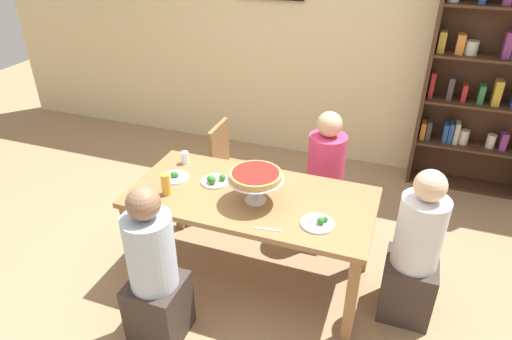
% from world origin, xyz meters
% --- Properties ---
extents(ground_plane, '(12.00, 12.00, 0.00)m').
position_xyz_m(ground_plane, '(0.00, 0.00, 0.00)').
color(ground_plane, '#9E7A56').
extents(rear_partition, '(8.00, 0.12, 2.80)m').
position_xyz_m(rear_partition, '(0.00, 2.20, 1.40)').
color(rear_partition, beige).
rests_on(rear_partition, ground_plane).
extents(dining_table, '(1.72, 0.83, 0.74)m').
position_xyz_m(dining_table, '(0.00, 0.00, 0.65)').
color(dining_table, olive).
rests_on(dining_table, ground_plane).
extents(bookshelf, '(1.10, 0.30, 2.21)m').
position_xyz_m(bookshelf, '(1.58, 2.02, 1.12)').
color(bookshelf, '#422819').
rests_on(bookshelf, ground_plane).
extents(diner_far_right, '(0.34, 0.34, 1.15)m').
position_xyz_m(diner_far_right, '(0.39, 0.69, 0.49)').
color(diner_far_right, '#382D28').
rests_on(diner_far_right, ground_plane).
extents(diner_near_left, '(0.34, 0.34, 1.15)m').
position_xyz_m(diner_near_left, '(-0.38, -0.73, 0.49)').
color(diner_near_left, '#382D28').
rests_on(diner_near_left, ground_plane).
extents(diner_head_east, '(0.34, 0.34, 1.15)m').
position_xyz_m(diner_head_east, '(1.14, 0.02, 0.49)').
color(diner_head_east, '#382D28').
rests_on(diner_head_east, ground_plane).
extents(chair_far_left, '(0.40, 0.40, 0.87)m').
position_xyz_m(chair_far_left, '(-0.47, 0.75, 0.49)').
color(chair_far_left, olive).
rests_on(chair_far_left, ground_plane).
extents(deep_dish_pizza_stand, '(0.38, 0.38, 0.23)m').
position_xyz_m(deep_dish_pizza_stand, '(0.05, -0.06, 0.93)').
color(deep_dish_pizza_stand, silver).
rests_on(deep_dish_pizza_stand, dining_table).
extents(salad_plate_near_diner, '(0.21, 0.21, 0.07)m').
position_xyz_m(salad_plate_near_diner, '(-0.31, 0.06, 0.76)').
color(salad_plate_near_diner, white).
rests_on(salad_plate_near_diner, dining_table).
extents(salad_plate_far_diner, '(0.20, 0.20, 0.06)m').
position_xyz_m(salad_plate_far_diner, '(-0.61, 0.02, 0.75)').
color(salad_plate_far_diner, white).
rests_on(salad_plate_far_diner, dining_table).
extents(salad_plate_spare, '(0.22, 0.22, 0.06)m').
position_xyz_m(salad_plate_spare, '(0.52, -0.17, 0.75)').
color(salad_plate_spare, white).
rests_on(salad_plate_spare, dining_table).
extents(beer_glass_amber_tall, '(0.07, 0.07, 0.16)m').
position_xyz_m(beer_glass_amber_tall, '(-0.57, -0.19, 0.82)').
color(beer_glass_amber_tall, gold).
rests_on(beer_glass_amber_tall, dining_table).
extents(water_glass_clear_near, '(0.06, 0.06, 0.10)m').
position_xyz_m(water_glass_clear_near, '(-0.65, 0.26, 0.79)').
color(water_glass_clear_near, white).
rests_on(water_glass_clear_near, dining_table).
extents(cutlery_fork_near, '(0.18, 0.05, 0.00)m').
position_xyz_m(cutlery_fork_near, '(-0.70, -0.30, 0.74)').
color(cutlery_fork_near, silver).
rests_on(cutlery_fork_near, dining_table).
extents(cutlery_knife_near, '(0.18, 0.04, 0.00)m').
position_xyz_m(cutlery_knife_near, '(0.23, -0.33, 0.74)').
color(cutlery_knife_near, silver).
rests_on(cutlery_knife_near, dining_table).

